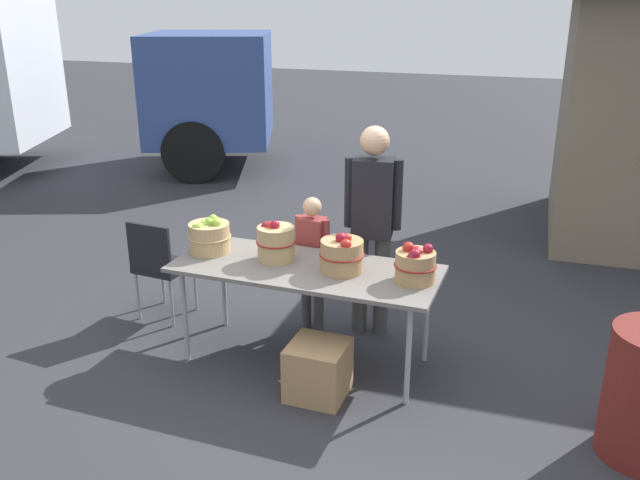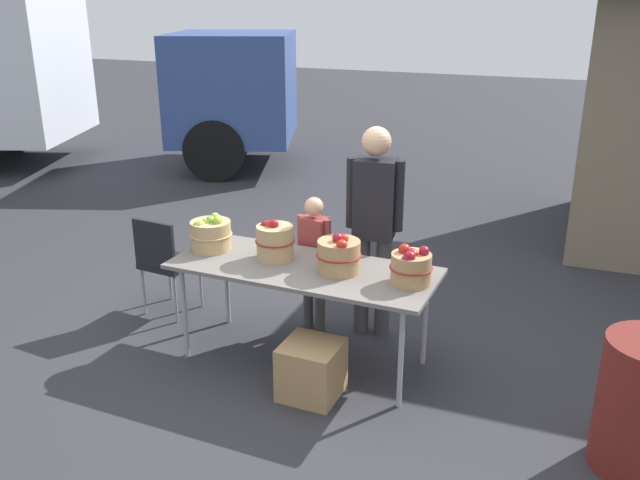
% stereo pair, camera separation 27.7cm
% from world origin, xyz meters
% --- Properties ---
extents(ground_plane, '(40.00, 40.00, 0.00)m').
position_xyz_m(ground_plane, '(0.00, 0.00, 0.00)').
color(ground_plane, '#2D2D33').
extents(market_table, '(1.90, 0.76, 0.75)m').
position_xyz_m(market_table, '(0.00, 0.00, 0.71)').
color(market_table, slate).
rests_on(market_table, ground).
extents(apple_basket_green_0, '(0.32, 0.32, 0.27)m').
position_xyz_m(apple_basket_green_0, '(-0.78, 0.04, 0.87)').
color(apple_basket_green_0, tan).
rests_on(apple_basket_green_0, market_table).
extents(apple_basket_red_0, '(0.29, 0.29, 0.31)m').
position_xyz_m(apple_basket_red_0, '(-0.25, 0.06, 0.89)').
color(apple_basket_red_0, tan).
rests_on(apple_basket_red_0, market_table).
extents(apple_basket_red_1, '(0.32, 0.32, 0.29)m').
position_xyz_m(apple_basket_red_1, '(0.27, 0.01, 0.87)').
color(apple_basket_red_1, '#A87F51').
rests_on(apple_basket_red_1, market_table).
extents(apple_basket_red_2, '(0.29, 0.29, 0.27)m').
position_xyz_m(apple_basket_red_2, '(0.78, 0.01, 0.87)').
color(apple_basket_red_2, '#A87F51').
rests_on(apple_basket_red_2, market_table).
extents(vendor_adult, '(0.44, 0.26, 1.67)m').
position_xyz_m(vendor_adult, '(0.31, 0.62, 0.98)').
color(vendor_adult, '#3F3F3F').
rests_on(vendor_adult, ground).
extents(child_customer, '(0.29, 0.17, 1.11)m').
position_xyz_m(child_customer, '(-0.13, 0.49, 0.65)').
color(child_customer, '#3F3F3F').
rests_on(child_customer, ground).
extents(folding_chair, '(0.43, 0.43, 0.86)m').
position_xyz_m(folding_chair, '(-1.39, 0.24, 0.51)').
color(folding_chair, black).
rests_on(folding_chair, ground).
extents(produce_crate, '(0.38, 0.38, 0.38)m').
position_xyz_m(produce_crate, '(0.24, -0.40, 0.19)').
color(produce_crate, '#A87F51').
rests_on(produce_crate, ground).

